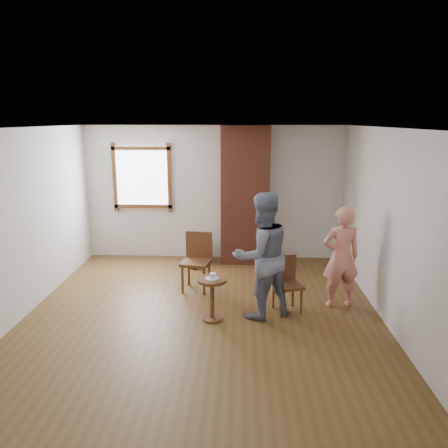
{
  "coord_description": "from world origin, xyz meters",
  "views": [
    {
      "loc": [
        0.52,
        -5.66,
        2.71
      ],
      "look_at": [
        0.27,
        0.8,
        1.15
      ],
      "focal_mm": 35.0,
      "sensor_mm": 36.0,
      "label": 1
    }
  ],
  "objects_px": {
    "dining_chair_right": "(286,280)",
    "person_pink": "(341,257)",
    "dining_chair_left": "(197,258)",
    "man": "(262,256)",
    "side_table": "(212,292)",
    "stoneware_crock": "(204,251)"
  },
  "relations": [
    {
      "from": "dining_chair_left",
      "to": "side_table",
      "type": "relative_size",
      "value": 1.55
    },
    {
      "from": "dining_chair_left",
      "to": "dining_chair_right",
      "type": "distance_m",
      "value": 1.57
    },
    {
      "from": "side_table",
      "to": "man",
      "type": "xyz_separation_m",
      "value": [
        0.67,
        0.16,
        0.48
      ]
    },
    {
      "from": "side_table",
      "to": "man",
      "type": "relative_size",
      "value": 0.34
    },
    {
      "from": "dining_chair_right",
      "to": "side_table",
      "type": "height_order",
      "value": "dining_chair_right"
    },
    {
      "from": "stoneware_crock",
      "to": "side_table",
      "type": "bearing_deg",
      "value": -82.6
    },
    {
      "from": "dining_chair_left",
      "to": "side_table",
      "type": "height_order",
      "value": "dining_chair_left"
    },
    {
      "from": "man",
      "to": "person_pink",
      "type": "distance_m",
      "value": 1.23
    },
    {
      "from": "side_table",
      "to": "dining_chair_left",
      "type": "bearing_deg",
      "value": 105.54
    },
    {
      "from": "person_pink",
      "to": "stoneware_crock",
      "type": "bearing_deg",
      "value": -49.91
    },
    {
      "from": "stoneware_crock",
      "to": "dining_chair_right",
      "type": "xyz_separation_m",
      "value": [
        1.36,
        -2.13,
        0.23
      ]
    },
    {
      "from": "dining_chair_left",
      "to": "side_table",
      "type": "xyz_separation_m",
      "value": [
        0.32,
        -1.15,
        -0.12
      ]
    },
    {
      "from": "dining_chair_right",
      "to": "man",
      "type": "height_order",
      "value": "man"
    },
    {
      "from": "dining_chair_right",
      "to": "side_table",
      "type": "bearing_deg",
      "value": -177.22
    },
    {
      "from": "side_table",
      "to": "person_pink",
      "type": "bearing_deg",
      "value": 16.15
    },
    {
      "from": "dining_chair_left",
      "to": "person_pink",
      "type": "distance_m",
      "value": 2.26
    },
    {
      "from": "dining_chair_left",
      "to": "man",
      "type": "xyz_separation_m",
      "value": [
        0.99,
        -0.98,
        0.36
      ]
    },
    {
      "from": "person_pink",
      "to": "side_table",
      "type": "bearing_deg",
      "value": 8.4
    },
    {
      "from": "dining_chair_left",
      "to": "person_pink",
      "type": "relative_size",
      "value": 0.62
    },
    {
      "from": "dining_chair_right",
      "to": "person_pink",
      "type": "relative_size",
      "value": 0.53
    },
    {
      "from": "dining_chair_left",
      "to": "person_pink",
      "type": "height_order",
      "value": "person_pink"
    },
    {
      "from": "dining_chair_left",
      "to": "man",
      "type": "height_order",
      "value": "man"
    }
  ]
}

